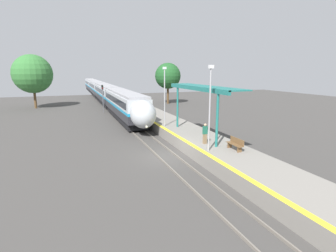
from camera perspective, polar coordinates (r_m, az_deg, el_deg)
name	(u,v)px	position (r m, az deg, el deg)	size (l,w,h in m)	color
ground_plane	(167,157)	(21.23, -0.24, -6.70)	(120.00, 120.00, 0.00)	#423F3D
rail_left	(158,157)	(20.98, -2.10, -6.72)	(0.08, 90.00, 0.15)	slate
rail_right	(175,155)	(21.45, 1.58, -6.29)	(0.08, 90.00, 0.15)	slate
train	(101,90)	(63.86, -14.30, 7.53)	(2.79, 77.94, 4.02)	black
platform_right	(207,146)	(22.54, 8.53, -4.35)	(4.06, 64.00, 1.03)	gray
platform_bench	(236,144)	(20.04, 14.49, -3.74)	(0.44, 1.68, 0.89)	brown
person_waiting	(205,133)	(21.15, 8.06, -1.58)	(0.36, 0.22, 1.66)	#7F6647
railway_signal	(103,96)	(44.49, -14.01, 6.39)	(0.28, 0.28, 4.53)	#59595E
lamppost_near	(210,104)	(18.84, 9.10, 4.83)	(0.36, 0.20, 6.15)	#9E9EA3
lamppost_mid	(165,93)	(27.46, -0.74, 7.16)	(0.36, 0.20, 6.15)	#9E9EA3
station_canopy	(201,90)	(23.61, 7.10, 7.88)	(2.02, 10.85, 4.44)	#1E6B66
background_tree_left	(32,74)	(53.94, -27.41, 10.02)	(6.93, 6.93, 9.69)	brown
background_tree_right	(168,76)	(54.89, -0.03, 10.84)	(5.29, 5.29, 8.40)	brown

